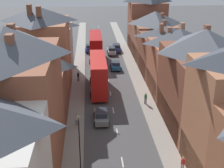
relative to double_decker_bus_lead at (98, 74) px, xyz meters
name	(u,v)px	position (x,y,z in m)	size (l,w,h in m)	color
pavement_left	(79,76)	(-3.29, 6.66, -2.75)	(2.20, 104.00, 0.14)	gray
pavement_right	(135,75)	(6.91, 6.66, -2.75)	(2.20, 104.00, 0.14)	gray
centre_line_dashes	(108,80)	(1.81, 4.66, -2.81)	(0.14, 97.80, 0.01)	silver
terrace_row_left	(22,96)	(-8.38, -15.65, 3.32)	(8.00, 56.06, 14.20)	#935138
terrace_row_right	(193,73)	(11.99, -8.92, 3.02)	(8.00, 72.40, 13.78)	#B2704C
double_decker_bus_lead	(98,74)	(0.00, 0.00, 0.00)	(2.74, 10.80, 5.30)	red
double_decker_bus_mid_street	(96,47)	(0.00, 16.71, 0.00)	(2.74, 10.80, 5.30)	#B70F0F
car_near_blue	(89,48)	(-1.29, 23.15, -1.98)	(1.90, 3.81, 1.67)	navy
car_near_silver	(101,116)	(0.01, -10.41, -2.00)	(1.90, 4.25, 1.62)	gray
car_parked_left_a	(116,65)	(3.61, 10.23, -2.01)	(1.90, 3.84, 1.59)	#236093
car_parked_left_b	(95,45)	(0.01, 25.77, -1.98)	(1.90, 3.88, 1.66)	maroon
car_mid_white	(117,48)	(4.91, 22.94, -1.96)	(1.90, 4.55, 1.70)	navy
car_far_grey	(112,51)	(3.61, 20.57, -2.00)	(1.90, 4.09, 1.63)	#B7BABF
pedestrian_near_right	(183,163)	(7.45, -21.40, -1.78)	(0.36, 0.22, 1.61)	gray
pedestrian_mid_left	(77,119)	(-3.09, -11.48, -1.78)	(0.36, 0.22, 1.61)	gray
pedestrian_mid_right	(146,98)	(6.56, -5.82, -1.78)	(0.36, 0.22, 1.61)	#3D4256
pedestrian_far_left	(78,76)	(-3.30, 4.02, -1.78)	(0.36, 0.22, 1.61)	#3D4256
street_lamp	(80,141)	(-2.44, -20.20, 0.43)	(0.20, 1.12, 5.50)	black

